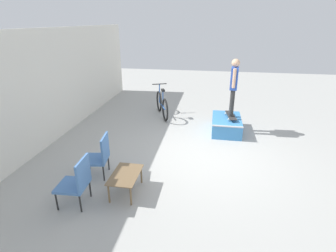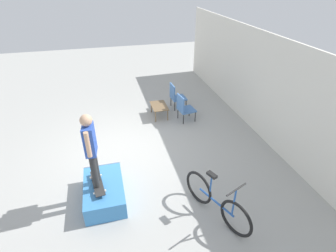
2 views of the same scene
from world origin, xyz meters
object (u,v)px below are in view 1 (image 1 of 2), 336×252
Objects in this scene: skateboard_on_ramp at (231,115)px; patio_chair_right at (99,155)px; skate_ramp_box at (226,125)px; person_skater at (234,83)px; coffee_table at (126,176)px; bicycle at (162,105)px; patio_chair_left at (77,181)px.

patio_chair_right is at bearing 128.20° from skateboard_on_ramp.
skate_ramp_box is 4.09m from patio_chair_right.
person_skater is 4.27m from coffee_table.
skateboard_on_ramp is 0.91× the size of patio_chair_right.
patio_chair_right is at bearing 141.36° from person_skater.
skateboard_on_ramp is 0.98m from person_skater.
skate_ramp_box is 4.04m from coffee_table.
patio_chair_right is at bearing 55.92° from coffee_table.
person_skater is at bearing 127.68° from patio_chair_right.
person_skater is at bearing -77.20° from skate_ramp_box.
skateboard_on_ramp is 1.02× the size of coffee_table.
patio_chair_left is at bearing 150.53° from bicycle.
patio_chair_left is (-3.98, 2.90, -1.00)m from person_skater.
person_skater reaches higher than patio_chair_left.
coffee_table is 4.54m from bicycle.
patio_chair_right reaches higher than skate_ramp_box.
bicycle is (5.01, -0.58, -0.09)m from patio_chair_left.
person_skater reaches higher than patio_chair_right.
patio_chair_left and patio_chair_right have the same top height.
person_skater is 4.29m from patio_chair_right.
bicycle is at bearing 163.44° from patio_chair_right.
coffee_table is 0.49× the size of bicycle.
skateboard_on_ramp is at bearing -84.66° from person_skater.
coffee_table is (-3.50, 2.16, -1.13)m from person_skater.
person_skater reaches higher than skateboard_on_ramp.
skate_ramp_box is 1.68× the size of coffee_table.
skate_ramp_box is 2.45m from bicycle.
coffee_table is 0.89× the size of patio_chair_left.
skate_ramp_box is at bearing -30.47° from coffee_table.
person_skater is 1.77× the size of patio_chair_left.
skateboard_on_ramp reaches higher than coffee_table.
coffee_table is at bearing 140.58° from skateboard_on_ramp.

